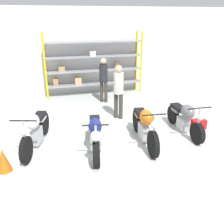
% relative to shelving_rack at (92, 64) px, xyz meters
% --- Properties ---
extents(ground_plane, '(30.00, 30.00, 0.00)m').
position_rel_shelving_rack_xyz_m(ground_plane, '(-0.25, -4.58, -1.29)').
color(ground_plane, silver).
extents(back_wall, '(30.00, 0.08, 3.60)m').
position_rel_shelving_rack_xyz_m(back_wall, '(-0.25, 0.37, 0.51)').
color(back_wall, silver).
rests_on(back_wall, ground_plane).
extents(shelving_rack, '(4.15, 0.63, 2.62)m').
position_rel_shelving_rack_xyz_m(shelving_rack, '(0.00, 0.00, 0.00)').
color(shelving_rack, yellow).
rests_on(shelving_rack, ground_plane).
extents(motorcycle_white, '(0.86, 2.11, 1.06)m').
position_rel_shelving_rack_xyz_m(motorcycle_white, '(-2.35, -4.37, -0.79)').
color(motorcycle_white, black).
rests_on(motorcycle_white, ground_plane).
extents(motorcycle_blue, '(0.68, 2.10, 1.02)m').
position_rel_shelving_rack_xyz_m(motorcycle_blue, '(-0.89, -4.93, -0.85)').
color(motorcycle_blue, black).
rests_on(motorcycle_blue, ground_plane).
extents(motorcycle_orange, '(0.58, 2.16, 1.10)m').
position_rel_shelving_rack_xyz_m(motorcycle_orange, '(0.46, -4.89, -0.77)').
color(motorcycle_orange, black).
rests_on(motorcycle_orange, ground_plane).
extents(motorcycle_grey, '(0.67, 2.00, 1.01)m').
position_rel_shelving_rack_xyz_m(motorcycle_grey, '(1.84, -4.58, -0.82)').
color(motorcycle_grey, black).
rests_on(motorcycle_grey, ground_plane).
extents(person_browsing, '(0.45, 0.45, 1.79)m').
position_rel_shelving_rack_xyz_m(person_browsing, '(0.28, -3.03, -0.22)').
color(person_browsing, '#38332D').
rests_on(person_browsing, ground_plane).
extents(person_near_rack, '(0.44, 0.44, 1.74)m').
position_rel_shelving_rack_xyz_m(person_near_rack, '(0.20, -1.25, -0.26)').
color(person_near_rack, '#38332D').
rests_on(person_near_rack, ground_plane).
extents(toolbox, '(0.44, 0.26, 0.28)m').
position_rel_shelving_rack_xyz_m(toolbox, '(2.41, -4.45, -1.15)').
color(toolbox, red).
rests_on(toolbox, ground_plane).
extents(traffic_cone, '(0.32, 0.32, 0.55)m').
position_rel_shelving_rack_xyz_m(traffic_cone, '(-3.03, -5.33, -1.01)').
color(traffic_cone, orange).
rests_on(traffic_cone, ground_plane).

